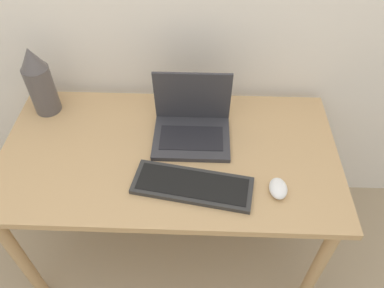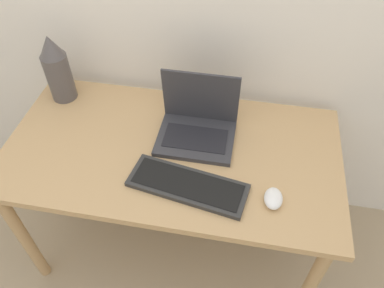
{
  "view_description": "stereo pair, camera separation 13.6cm",
  "coord_description": "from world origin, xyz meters",
  "px_view_note": "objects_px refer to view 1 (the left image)",
  "views": [
    {
      "loc": [
        0.13,
        -0.63,
        1.8
      ],
      "look_at": [
        0.09,
        0.3,
        0.81
      ],
      "focal_mm": 35.0,
      "sensor_mm": 36.0,
      "label": 1
    },
    {
      "loc": [
        0.26,
        -0.62,
        1.8
      ],
      "look_at": [
        0.09,
        0.3,
        0.81
      ],
      "focal_mm": 35.0,
      "sensor_mm": 36.0,
      "label": 2
    }
  ],
  "objects_px": {
    "mouse": "(278,188)",
    "vase": "(39,81)",
    "keyboard": "(193,185)",
    "laptop": "(192,123)"
  },
  "relations": [
    {
      "from": "keyboard",
      "to": "mouse",
      "type": "relative_size",
      "value": 4.87
    },
    {
      "from": "mouse",
      "to": "vase",
      "type": "relative_size",
      "value": 0.3
    },
    {
      "from": "laptop",
      "to": "mouse",
      "type": "height_order",
      "value": "laptop"
    },
    {
      "from": "mouse",
      "to": "vase",
      "type": "bearing_deg",
      "value": 156.54
    },
    {
      "from": "mouse",
      "to": "vase",
      "type": "xyz_separation_m",
      "value": [
        -0.95,
        0.41,
        0.13
      ]
    },
    {
      "from": "laptop",
      "to": "vase",
      "type": "relative_size",
      "value": 0.99
    },
    {
      "from": "laptop",
      "to": "vase",
      "type": "xyz_separation_m",
      "value": [
        -0.63,
        0.13,
        0.09
      ]
    },
    {
      "from": "keyboard",
      "to": "mouse",
      "type": "bearing_deg",
      "value": -1.82
    },
    {
      "from": "laptop",
      "to": "vase",
      "type": "distance_m",
      "value": 0.65
    },
    {
      "from": "keyboard",
      "to": "mouse",
      "type": "height_order",
      "value": "mouse"
    }
  ]
}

